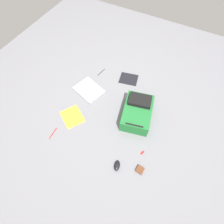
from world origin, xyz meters
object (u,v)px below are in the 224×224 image
backpack (137,112)px  computer_mouse (117,166)px  pen_blue (53,133)px  earbud_pouch (140,170)px  usb_stick (142,153)px  book_manual (129,79)px  laptop (89,90)px  book_blue (72,117)px  pen_black (101,72)px

backpack → computer_mouse: 0.64m
pen_blue → earbud_pouch: 1.02m
pen_blue → usb_stick: size_ratio=3.05×
book_manual → computer_mouse: computer_mouse is taller
book_manual → pen_blue: bearing=69.7°
backpack → laptop: (0.69, -0.06, -0.08)m
book_manual → earbud_pouch: 1.19m
book_blue → computer_mouse: bearing=159.9°
earbud_pouch → laptop: bearing=-32.2°
book_blue → book_manual: bearing=-112.0°
laptop → earbud_pouch: (-0.97, 0.61, -0.00)m
pen_black → book_blue: bearing=94.0°
backpack → pen_black: 0.83m
backpack → pen_blue: backpack is taller
book_manual → computer_mouse: 1.16m
computer_mouse → usb_stick: (-0.17, -0.25, -0.02)m
book_blue → usb_stick: (-0.89, 0.02, -0.00)m
book_manual → pen_blue: size_ratio=1.87×
laptop → pen_black: size_ratio=2.83×
pen_black → pen_blue: 1.05m
earbud_pouch → book_blue: bearing=-11.5°
computer_mouse → pen_blue: 0.80m
book_manual → book_blue: (0.34, 0.83, -0.00)m
book_blue → pen_blue: bearing=75.1°
backpack → laptop: bearing=-4.6°
pen_black → earbud_pouch: bearing=135.8°
laptop → usb_stick: bearing=154.7°
earbud_pouch → usb_stick: size_ratio=1.48×
book_manual → pen_black: book_manual is taller
book_blue → pen_blue: (0.07, 0.28, -0.00)m
backpack → earbud_pouch: (-0.28, 0.56, -0.08)m
laptop → pen_blue: size_ratio=2.82×
backpack → usb_stick: 0.46m
backpack → earbud_pouch: 0.63m
laptop → computer_mouse: (-0.75, 0.69, 0.01)m
backpack → book_blue: 0.76m
book_manual → book_blue: size_ratio=0.81×
backpack → pen_black: (0.71, -0.41, -0.09)m
computer_mouse → earbud_pouch: size_ratio=1.49×
computer_mouse → earbud_pouch: bearing=-175.4°
computer_mouse → earbud_pouch: 0.23m
book_blue → pen_black: book_blue is taller
pen_blue → backpack: bearing=-138.8°
book_blue → pen_blue: size_ratio=2.30×
pen_blue → earbud_pouch: (-1.02, -0.08, 0.01)m
backpack → usb_stick: backpack is taller
laptop → computer_mouse: computer_mouse is taller
book_manual → earbud_pouch: bearing=120.6°
computer_mouse → backpack: bearing=-98.1°
backpack → pen_black: size_ratio=3.56×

